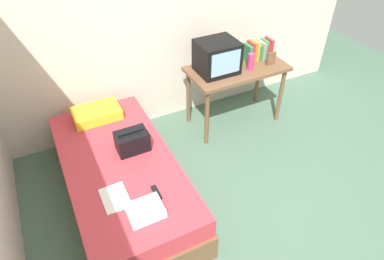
{
  "coord_description": "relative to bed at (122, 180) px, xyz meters",
  "views": [
    {
      "loc": [
        -1.36,
        -1.45,
        2.71
      ],
      "look_at": [
        -0.16,
        0.96,
        0.51
      ],
      "focal_mm": 31.79,
      "sensor_mm": 36.0,
      "label": 1
    }
  ],
  "objects": [
    {
      "name": "ground_plane",
      "position": [
        0.97,
        -0.85,
        -0.25
      ],
      "size": [
        8.0,
        8.0,
        0.0
      ],
      "primitive_type": "plane",
      "color": "#4C6B56"
    },
    {
      "name": "wall_back",
      "position": [
        0.97,
        1.15,
        1.05
      ],
      "size": [
        5.2,
        0.1,
        2.6
      ],
      "primitive_type": "cube",
      "color": "beige",
      "rests_on": "ground"
    },
    {
      "name": "bed",
      "position": [
        0.0,
        0.0,
        0.0
      ],
      "size": [
        1.0,
        2.0,
        0.5
      ],
      "color": "brown",
      "rests_on": "ground"
    },
    {
      "name": "desk",
      "position": [
        1.65,
        0.61,
        0.42
      ],
      "size": [
        1.16,
        0.6,
        0.77
      ],
      "color": "brown",
      "rests_on": "ground"
    },
    {
      "name": "tv",
      "position": [
        1.38,
        0.64,
        0.7
      ],
      "size": [
        0.44,
        0.39,
        0.36
      ],
      "color": "black",
      "rests_on": "desk"
    },
    {
      "name": "water_bottle",
      "position": [
        1.75,
        0.5,
        0.62
      ],
      "size": [
        0.07,
        0.07,
        0.19
      ],
      "primitive_type": "cylinder",
      "color": "#E53372",
      "rests_on": "desk"
    },
    {
      "name": "book_row",
      "position": [
        1.98,
        0.68,
        0.63
      ],
      "size": [
        0.34,
        0.16,
        0.24
      ],
      "color": "#337F47",
      "rests_on": "desk"
    },
    {
      "name": "picture_frame",
      "position": [
        2.03,
        0.49,
        0.6
      ],
      "size": [
        0.11,
        0.02,
        0.16
      ],
      "primitive_type": "cube",
      "color": "brown",
      "rests_on": "desk"
    },
    {
      "name": "pillow",
      "position": [
        -0.0,
        0.75,
        0.31
      ],
      "size": [
        0.49,
        0.32,
        0.11
      ],
      "primitive_type": "cube",
      "color": "yellow",
      "rests_on": "bed"
    },
    {
      "name": "handbag",
      "position": [
        0.17,
        0.1,
        0.36
      ],
      "size": [
        0.3,
        0.2,
        0.23
      ],
      "color": "black",
      "rests_on": "bed"
    },
    {
      "name": "magazine",
      "position": [
        -0.15,
        -0.4,
        0.26
      ],
      "size": [
        0.21,
        0.29,
        0.01
      ],
      "primitive_type": "cube",
      "color": "white",
      "rests_on": "bed"
    },
    {
      "name": "remote_dark",
      "position": [
        0.17,
        -0.51,
        0.27
      ],
      "size": [
        0.04,
        0.16,
        0.02
      ],
      "primitive_type": "cube",
      "color": "black",
      "rests_on": "bed"
    },
    {
      "name": "folded_towel",
      "position": [
        0.02,
        -0.66,
        0.29
      ],
      "size": [
        0.28,
        0.22,
        0.08
      ],
      "primitive_type": "cube",
      "color": "white",
      "rests_on": "bed"
    }
  ]
}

